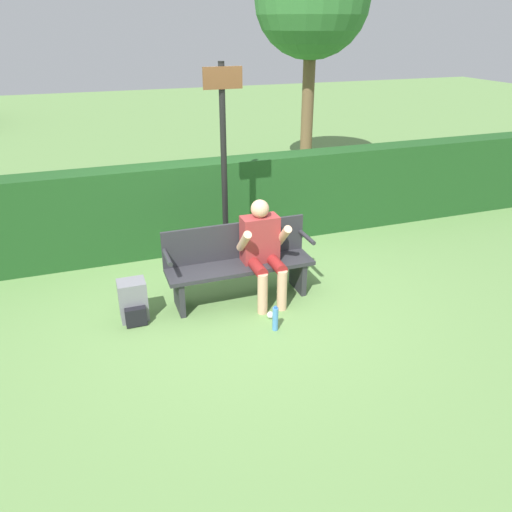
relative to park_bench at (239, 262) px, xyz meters
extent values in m
plane|color=#668E4C|center=(0.00, -0.06, -0.45)|extent=(40.00, 40.00, 0.00)
cube|color=#1E4C1E|center=(0.00, 1.55, 0.16)|extent=(12.00, 0.41, 1.21)
cube|color=#2D2D33|center=(0.00, -0.06, -0.03)|extent=(1.66, 0.42, 0.05)
cube|color=#2D2D33|center=(0.00, 0.13, 0.20)|extent=(1.66, 0.04, 0.42)
cube|color=#2D2D33|center=(-0.71, -0.06, -0.25)|extent=(0.06, 0.38, 0.40)
cube|color=#2D2D33|center=(0.71, -0.06, -0.25)|extent=(0.06, 0.38, 0.40)
cylinder|color=#2D2D33|center=(-0.81, -0.06, 0.21)|extent=(0.05, 0.38, 0.05)
cylinder|color=#2D2D33|center=(0.81, -0.06, 0.21)|extent=(0.05, 0.38, 0.05)
cube|color=#993333|center=(0.25, -0.02, 0.26)|extent=(0.41, 0.22, 0.53)
sphere|color=#DBA884|center=(0.25, -0.02, 0.61)|extent=(0.20, 0.20, 0.20)
cylinder|color=maroon|center=(0.13, -0.22, 0.02)|extent=(0.13, 0.40, 0.13)
cylinder|color=maroon|center=(0.36, -0.22, 0.02)|extent=(0.13, 0.40, 0.13)
cylinder|color=#DBA884|center=(0.13, -0.43, -0.21)|extent=(0.11, 0.11, 0.47)
cylinder|color=#DBA884|center=(0.36, -0.43, -0.21)|extent=(0.11, 0.11, 0.47)
cylinder|color=#DBA884|center=(0.02, -0.15, 0.31)|extent=(0.09, 0.32, 0.32)
cylinder|color=#DBA884|center=(0.47, -0.15, 0.31)|extent=(0.09, 0.32, 0.32)
cube|color=slate|center=(-1.21, -0.07, -0.22)|extent=(0.29, 0.24, 0.45)
cube|color=black|center=(-1.21, -0.23, -0.34)|extent=(0.22, 0.08, 0.20)
cylinder|color=#4C8CCC|center=(0.14, -0.79, -0.32)|extent=(0.06, 0.06, 0.26)
cylinder|color=#2D66B2|center=(0.14, -0.79, -0.18)|extent=(0.03, 0.03, 0.02)
cylinder|color=black|center=(0.05, 0.66, 0.81)|extent=(0.07, 0.07, 2.52)
cube|color=brown|center=(0.05, 0.61, 1.91)|extent=(0.44, 0.02, 0.23)
cylinder|color=brown|center=(2.93, 4.56, 0.87)|extent=(0.24, 0.24, 2.65)
sphere|color=silver|center=(0.17, -0.56, -0.41)|extent=(0.08, 0.08, 0.08)
camera|label=1|loc=(-1.51, -4.83, 2.46)|focal=35.00mm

